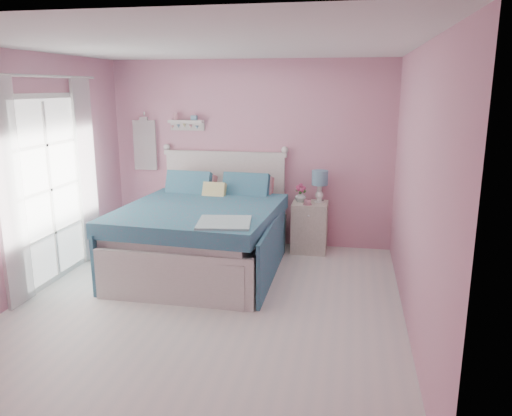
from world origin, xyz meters
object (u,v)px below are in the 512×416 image
(table_lamp, at_px, (320,180))
(vase, at_px, (301,196))
(teacup, at_px, (307,202))
(nightstand, at_px, (310,227))
(bed, at_px, (204,234))

(table_lamp, xyz_separation_m, vase, (-0.25, -0.04, -0.23))
(table_lamp, bearing_deg, vase, -170.74)
(vase, height_order, teacup, vase)
(nightstand, bearing_deg, table_lamp, 27.81)
(vase, xyz_separation_m, teacup, (0.11, -0.16, -0.04))
(bed, relative_size, table_lamp, 5.38)
(nightstand, relative_size, table_lamp, 1.58)
(teacup, bearing_deg, vase, 124.88)
(nightstand, height_order, vase, vase)
(nightstand, distance_m, vase, 0.44)
(nightstand, xyz_separation_m, table_lamp, (0.12, 0.06, 0.65))
(vase, bearing_deg, nightstand, -8.78)
(bed, xyz_separation_m, teacup, (1.22, 0.76, 0.30))
(table_lamp, distance_m, vase, 0.34)
(teacup, bearing_deg, table_lamp, 53.95)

